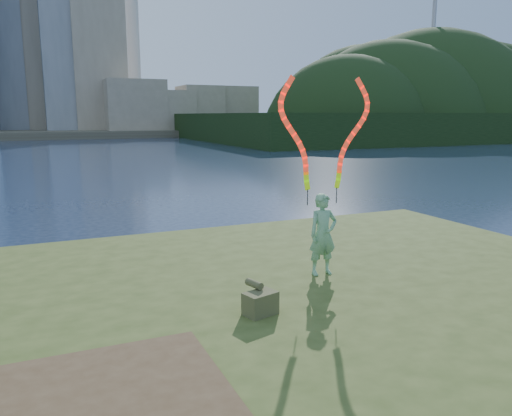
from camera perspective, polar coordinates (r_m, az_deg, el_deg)
name	(u,v)px	position (r m, az deg, el deg)	size (l,w,h in m)	color
ground	(198,331)	(9.06, -6.67, -13.83)	(320.00, 320.00, 0.00)	#18253D
grassy_knoll	(249,375)	(6.97, -0.82, -18.54)	(20.00, 18.00, 0.80)	#374619
far_shore	(48,132)	(102.98, -22.72, 8.00)	(320.00, 40.00, 1.20)	#484335
wooded_hill	(425,136)	(91.95, 18.74, 7.77)	(78.00, 50.00, 63.00)	black
woman_with_ribbons	(323,198)	(9.21, 7.70, 1.11)	(2.01, 0.38, 3.92)	#197230
canvas_bag	(260,302)	(7.57, 0.44, -10.68)	(0.55, 0.62, 0.46)	#444627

